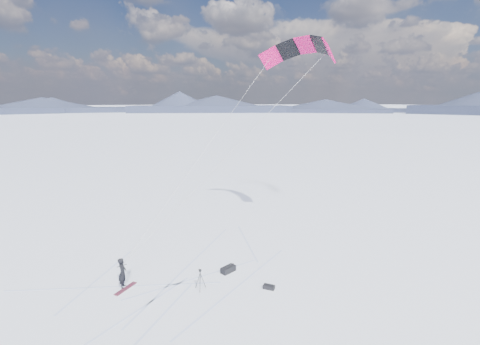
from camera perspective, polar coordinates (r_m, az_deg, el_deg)
ground at (r=20.84m, az=-8.27°, el=-17.54°), size 1800.00×1800.00×0.00m
horizon_hills at (r=19.53m, az=-8.54°, el=-9.61°), size 704.00×705.94×8.00m
snow_tracks at (r=20.18m, az=-8.63°, el=-18.58°), size 17.62×14.39×0.01m
snowkiter at (r=21.27m, az=-18.57°, el=-17.41°), size 0.62×0.74×1.73m
snowboard at (r=21.06m, az=-18.26°, el=-17.64°), size 1.42×1.07×0.04m
tripod at (r=19.81m, az=-6.56°, el=-16.61°), size 0.53×0.61×1.18m
gear_bag_a at (r=21.73m, az=-1.95°, el=-15.57°), size 1.01×0.66×0.41m
gear_bag_b at (r=20.12m, az=4.78°, el=-18.19°), size 0.60×0.67×0.28m
power_kite at (r=27.00m, az=9.85°, el=19.06°), size 15.24×6.67×13.40m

